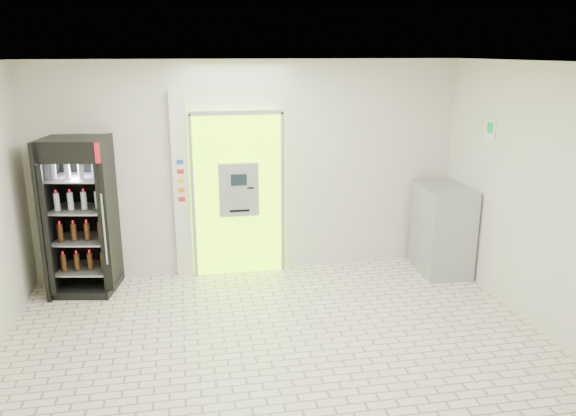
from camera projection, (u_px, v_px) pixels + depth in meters
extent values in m
plane|color=beige|center=(283.00, 354.00, 5.95)|extent=(6.00, 6.00, 0.00)
plane|color=silver|center=(251.00, 169.00, 7.91)|extent=(6.00, 0.00, 6.00)
plane|color=silver|center=(360.00, 344.00, 3.18)|extent=(6.00, 0.00, 6.00)
plane|color=silver|center=(554.00, 204.00, 6.09)|extent=(0.00, 5.00, 5.00)
plane|color=white|center=(282.00, 63.00, 5.14)|extent=(6.00, 6.00, 0.00)
cube|color=#94FD00|center=(238.00, 195.00, 7.90)|extent=(1.20, 0.12, 2.30)
cube|color=gray|center=(236.00, 113.00, 7.53)|extent=(1.28, 0.04, 0.06)
cube|color=gray|center=(193.00, 198.00, 7.72)|extent=(0.04, 0.04, 2.30)
cube|color=gray|center=(283.00, 194.00, 7.95)|extent=(0.04, 0.04, 2.30)
cube|color=black|center=(246.00, 239.00, 8.05)|extent=(0.62, 0.01, 0.67)
cube|color=black|center=(212.00, 137.00, 7.57)|extent=(0.22, 0.01, 0.18)
cube|color=#999BA0|center=(239.00, 189.00, 7.77)|extent=(0.55, 0.12, 0.75)
cube|color=black|center=(239.00, 180.00, 7.67)|extent=(0.22, 0.01, 0.16)
cube|color=gray|center=(239.00, 200.00, 7.75)|extent=(0.16, 0.01, 0.12)
cube|color=black|center=(251.00, 188.00, 7.73)|extent=(0.09, 0.01, 0.02)
cube|color=black|center=(240.00, 211.00, 7.79)|extent=(0.28, 0.01, 0.03)
cube|color=silver|center=(181.00, 186.00, 7.74)|extent=(0.22, 0.10, 2.60)
cube|color=#193FB2|center=(180.00, 162.00, 7.59)|extent=(0.09, 0.01, 0.06)
cube|color=red|center=(180.00, 171.00, 7.63)|extent=(0.09, 0.01, 0.06)
cube|color=yellow|center=(181.00, 181.00, 7.66)|extent=(0.09, 0.01, 0.06)
cube|color=orange|center=(181.00, 190.00, 7.70)|extent=(0.09, 0.01, 0.06)
cube|color=red|center=(182.00, 199.00, 7.73)|extent=(0.09, 0.01, 0.06)
cube|color=black|center=(80.00, 216.00, 7.29)|extent=(0.89, 0.83, 2.06)
cube|color=black|center=(84.00, 210.00, 7.59)|extent=(0.77, 0.20, 2.06)
cube|color=red|center=(68.00, 153.00, 6.72)|extent=(0.74, 0.15, 0.25)
cube|color=white|center=(68.00, 153.00, 6.71)|extent=(0.42, 0.09, 0.07)
cube|color=black|center=(88.00, 286.00, 7.55)|extent=(0.89, 0.83, 0.10)
cylinder|color=gray|center=(104.00, 230.00, 7.02)|extent=(0.03, 0.03, 0.92)
cube|color=gray|center=(86.00, 268.00, 7.48)|extent=(0.75, 0.71, 0.02)
cube|color=gray|center=(83.00, 239.00, 7.37)|extent=(0.75, 0.71, 0.02)
cube|color=gray|center=(80.00, 209.00, 7.26)|extent=(0.75, 0.71, 0.02)
cube|color=gray|center=(76.00, 178.00, 7.15)|extent=(0.75, 0.71, 0.02)
cube|color=#999BA0|center=(442.00, 229.00, 8.06)|extent=(0.69, 0.99, 1.27)
cube|color=gray|center=(422.00, 226.00, 7.98)|extent=(0.06, 0.93, 0.01)
cube|color=white|center=(491.00, 130.00, 7.24)|extent=(0.02, 0.22, 0.26)
cube|color=#0D9227|center=(490.00, 127.00, 7.23)|extent=(0.00, 0.14, 0.14)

